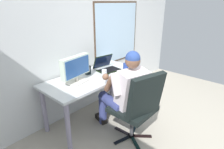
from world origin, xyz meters
TOP-DOWN VIEW (x-y plane):
  - wall_rear at (0.03, 1.98)m, footprint 5.36×0.08m
  - desk at (-0.21, 1.57)m, footprint 1.57×0.71m
  - office_chair at (-0.22, 0.73)m, footprint 0.60×0.65m
  - person_seated at (-0.15, 1.01)m, footprint 0.64×0.88m
  - crt_monitor at (-0.53, 1.57)m, footprint 0.49×0.27m
  - laptop at (0.13, 1.62)m, footprint 0.40×0.38m
  - wine_glass at (-0.16, 1.38)m, footprint 0.07×0.07m
  - desk_speaker at (-0.22, 1.69)m, footprint 0.08×0.08m
  - coffee_mug at (0.36, 1.39)m, footprint 0.09×0.09m

SIDE VIEW (x-z plane):
  - office_chair at x=-0.22m, z-range 0.07..1.10m
  - desk at x=-0.21m, z-range 0.27..1.02m
  - person_seated at x=-0.15m, z-range 0.03..1.28m
  - coffee_mug at x=0.36m, z-range 0.75..0.85m
  - laptop at x=0.13m, z-range 0.69..0.92m
  - desk_speaker at x=-0.22m, z-range 0.75..0.89m
  - wine_glass at x=-0.16m, z-range 0.77..0.90m
  - crt_monitor at x=-0.53m, z-range 0.77..1.15m
  - wall_rear at x=0.03m, z-range -0.01..2.82m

